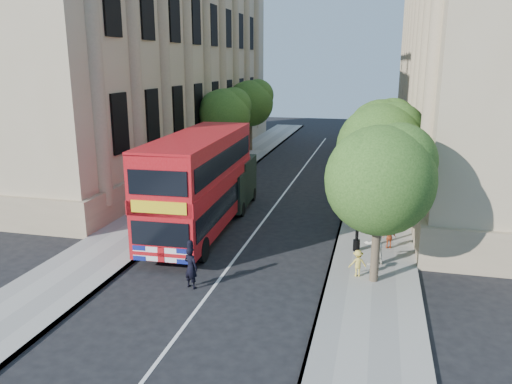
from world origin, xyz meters
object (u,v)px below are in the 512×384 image
Objects in this scene: lamp_post at (359,198)px; police_constable at (191,267)px; box_van at (232,185)px; woman_pedestrian at (374,243)px; double_decker_bus at (200,180)px.

police_constable is (-5.79, -5.00, -1.70)m from lamp_post.
box_van is 10.65m from police_constable.
police_constable is 7.48m from woman_pedestrian.
lamp_post is 7.67m from double_decker_bus.
lamp_post is 7.84m from police_constable.
police_constable is at bearing -7.78° from woman_pedestrian.
double_decker_bus is at bearing -96.87° from box_van.
box_van is at bearing 83.96° from double_decker_bus.
police_constable is at bearing -84.96° from box_van.
double_decker_bus is at bearing 172.29° from lamp_post.
woman_pedestrian is at bearing -129.16° from police_constable.
woman_pedestrian is at bearing -18.33° from double_decker_bus.
lamp_post reaches higher than police_constable.
lamp_post is at bearing -117.51° from police_constable.
police_constable is (1.52, -10.53, -0.54)m from box_van.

